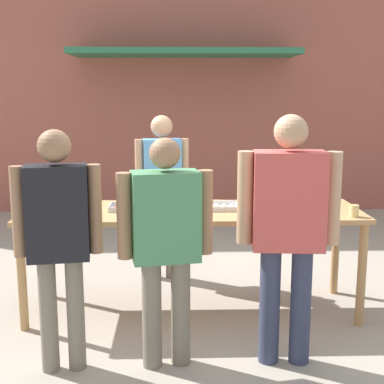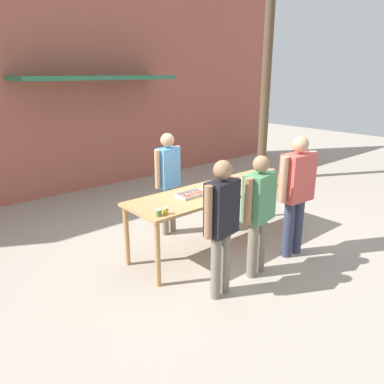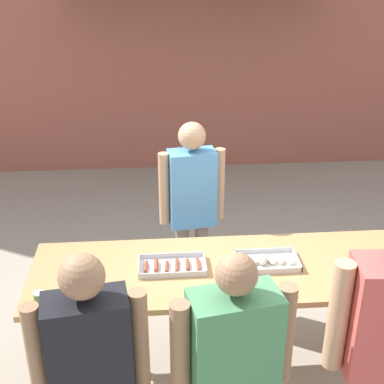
% 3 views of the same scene
% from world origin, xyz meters
% --- Properties ---
extents(ground_plane, '(24.00, 24.00, 0.00)m').
position_xyz_m(ground_plane, '(0.00, 0.00, 0.00)').
color(ground_plane, '#A39989').
extents(building_facade_back, '(12.00, 1.11, 4.50)m').
position_xyz_m(building_facade_back, '(0.00, 3.98, 2.26)').
color(building_facade_back, '#A85647').
rests_on(building_facade_back, ground).
extents(serving_table, '(2.80, 0.83, 0.88)m').
position_xyz_m(serving_table, '(0.00, 0.00, 0.80)').
color(serving_table, tan).
rests_on(serving_table, ground).
extents(food_tray_sausages, '(0.45, 0.24, 0.04)m').
position_xyz_m(food_tray_sausages, '(-0.46, 0.02, 0.90)').
color(food_tray_sausages, silver).
rests_on(food_tray_sausages, serving_table).
extents(food_tray_buns, '(0.42, 0.26, 0.06)m').
position_xyz_m(food_tray_buns, '(0.16, 0.03, 0.91)').
color(food_tray_buns, silver).
rests_on(food_tray_buns, serving_table).
extents(condiment_jar_mustard, '(0.07, 0.07, 0.08)m').
position_xyz_m(condiment_jar_mustard, '(-1.27, -0.30, 0.93)').
color(condiment_jar_mustard, '#567A38').
rests_on(condiment_jar_mustard, serving_table).
extents(condiment_jar_ketchup, '(0.07, 0.07, 0.08)m').
position_xyz_m(condiment_jar_ketchup, '(-1.17, -0.30, 0.93)').
color(condiment_jar_ketchup, gold).
rests_on(condiment_jar_ketchup, serving_table).
extents(beer_cup, '(0.07, 0.07, 0.10)m').
position_xyz_m(beer_cup, '(1.26, -0.30, 0.93)').
color(beer_cup, '#DBC67A').
rests_on(beer_cup, serving_table).
extents(person_server_behind_table, '(0.52, 0.25, 1.63)m').
position_xyz_m(person_server_behind_table, '(-0.27, 0.82, 0.99)').
color(person_server_behind_table, '#756B5B').
rests_on(person_server_behind_table, ground).
extents(person_customer_holding_hotdog, '(0.56, 0.27, 1.62)m').
position_xyz_m(person_customer_holding_hotdog, '(-0.90, -0.98, 0.97)').
color(person_customer_holding_hotdog, '#756B5B').
rests_on(person_customer_holding_hotdog, ground).
extents(person_customer_with_cup, '(0.68, 0.29, 1.71)m').
position_xyz_m(person_customer_with_cup, '(0.61, -0.92, 1.01)').
color(person_customer_with_cup, '#333851').
rests_on(person_customer_with_cup, ground).
extents(person_customer_waiting_in_line, '(0.63, 0.32, 1.57)m').
position_xyz_m(person_customer_waiting_in_line, '(-0.20, -0.93, 0.92)').
color(person_customer_waiting_in_line, '#756B5B').
rests_on(person_customer_waiting_in_line, ground).
extents(utility_pole, '(1.10, 0.21, 5.43)m').
position_xyz_m(utility_pole, '(3.37, 1.89, 2.80)').
color(utility_pole, brown).
rests_on(utility_pole, ground).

